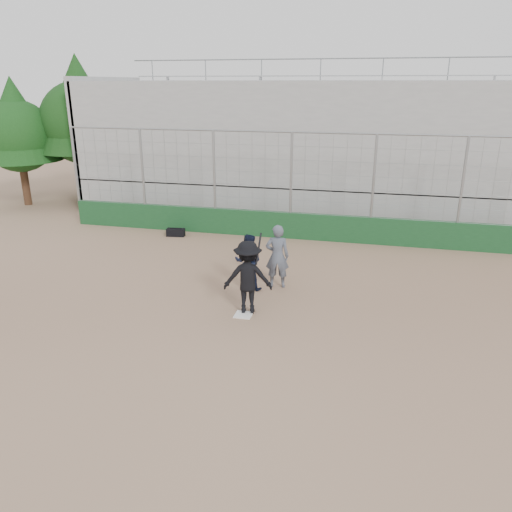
% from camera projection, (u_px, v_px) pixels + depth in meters
% --- Properties ---
extents(ground, '(90.00, 90.00, 0.00)m').
position_uv_depth(ground, '(243.00, 315.00, 12.89)').
color(ground, brown).
rests_on(ground, ground).
extents(home_plate, '(0.44, 0.44, 0.02)m').
position_uv_depth(home_plate, '(243.00, 315.00, 12.89)').
color(home_plate, white).
rests_on(home_plate, ground).
extents(backstop, '(18.10, 0.25, 4.04)m').
position_uv_depth(backstop, '(290.00, 214.00, 19.01)').
color(backstop, '#133D1D').
rests_on(backstop, ground).
extents(bleachers, '(20.25, 6.70, 6.98)m').
position_uv_depth(bleachers, '(310.00, 146.00, 22.90)').
color(bleachers, gray).
rests_on(bleachers, ground).
extents(tree_left, '(4.48, 4.48, 7.00)m').
position_uv_depth(tree_left, '(81.00, 111.00, 23.98)').
color(tree_left, '#3A2915').
rests_on(tree_left, ground).
extents(tree_right, '(3.84, 3.84, 6.00)m').
position_uv_depth(tree_right, '(17.00, 126.00, 23.36)').
color(tree_right, '#372114').
rests_on(tree_right, ground).
extents(batter_at_plate, '(1.38, 0.97, 2.07)m').
position_uv_depth(batter_at_plate, '(248.00, 277.00, 12.78)').
color(batter_at_plate, black).
rests_on(batter_at_plate, ground).
extents(catcher_crouched, '(0.82, 0.64, 1.13)m').
position_uv_depth(catcher_crouched, '(248.00, 271.00, 14.34)').
color(catcher_crouched, black).
rests_on(catcher_crouched, ground).
extents(umpire, '(0.74, 0.53, 1.70)m').
position_uv_depth(umpire, '(277.00, 259.00, 14.45)').
color(umpire, '#4D5462').
rests_on(umpire, ground).
extents(equipment_bag, '(0.73, 0.38, 0.34)m').
position_uv_depth(equipment_bag, '(176.00, 232.00, 19.49)').
color(equipment_bag, black).
rests_on(equipment_bag, ground).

